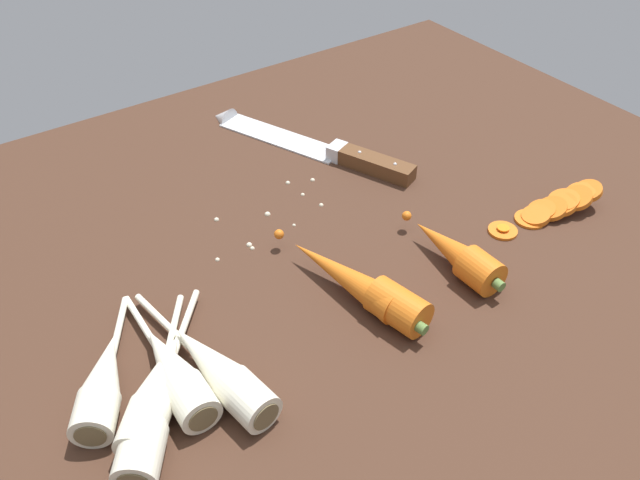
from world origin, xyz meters
TOP-DOWN VIEW (x-y plane):
  - ground_plane at (0.00, 0.00)cm, footprint 120.00×90.00cm
  - chefs_knife at (11.47, 18.73)cm, footprint 16.27×33.40cm
  - whole_carrot at (-1.37, -11.28)cm, footprint 7.53×22.31cm
  - whole_carrot_second at (11.09, -13.63)cm, footprint 4.24×16.26cm
  - parsnip_front at (-23.01, -10.81)cm, footprint 4.22×19.44cm
  - parsnip_mid_left at (-25.12, -11.72)cm, footprint 15.33×17.10cm
  - parsnip_mid_right at (-26.51, -13.40)cm, footprint 14.92×19.81cm
  - parsnip_back at (-19.47, -12.97)cm, footprint 5.85×22.26cm
  - parsnip_outer at (-29.04, -8.10)cm, footprint 11.26×16.49cm
  - carrot_slice_stack at (29.25, -13.44)cm, footprint 12.06×5.62cm
  - carrot_slice_stray_near at (20.61, -12.17)cm, footprint 3.65×3.65cm
  - mince_crumbs at (-1.45, 7.11)cm, footprint 19.21×9.82cm

SIDE VIEW (x-z plane):
  - ground_plane at x=0.00cm, z-range -4.00..0.00cm
  - mince_crumbs at x=-1.45cm, z-range -0.06..0.70cm
  - carrot_slice_stray_near at x=20.61cm, z-range 0.01..0.71cm
  - chefs_knife at x=11.47cm, z-range -1.44..2.74cm
  - carrot_slice_stack at x=29.25cm, z-range -0.56..3.21cm
  - parsnip_mid_right at x=-26.51cm, z-range -0.02..3.98cm
  - parsnip_back at x=-19.47cm, z-range -0.02..3.98cm
  - parsnip_mid_left at x=-25.12cm, z-range -0.02..3.98cm
  - parsnip_front at x=-23.01cm, z-range -0.02..3.98cm
  - parsnip_outer at x=-29.04cm, z-range -0.02..3.98cm
  - whole_carrot at x=-1.37cm, z-range 0.00..4.20cm
  - whole_carrot_second at x=11.09cm, z-range 0.00..4.20cm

